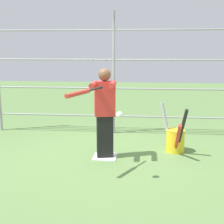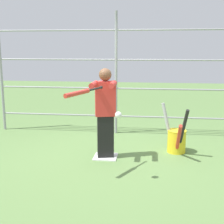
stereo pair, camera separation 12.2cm
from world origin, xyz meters
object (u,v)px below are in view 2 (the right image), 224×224
(batter, at_px, (105,111))
(bat_bucket, at_px, (176,140))
(softball_in_flight, at_px, (118,115))
(baseball_bat_swinging, at_px, (80,92))

(batter, xyz_separation_m, bat_bucket, (-1.24, -0.43, -0.59))
(batter, bearing_deg, softball_in_flight, 108.82)
(baseball_bat_swinging, distance_m, bat_bucket, 2.19)
(bat_bucket, bearing_deg, batter, 18.95)
(batter, height_order, baseball_bat_swinging, batter)
(softball_in_flight, bearing_deg, baseball_bat_swinging, -12.08)
(batter, distance_m, baseball_bat_swinging, 0.97)
(batter, relative_size, bat_bucket, 1.71)
(batter, relative_size, softball_in_flight, 16.17)
(baseball_bat_swinging, bearing_deg, softball_in_flight, 167.92)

